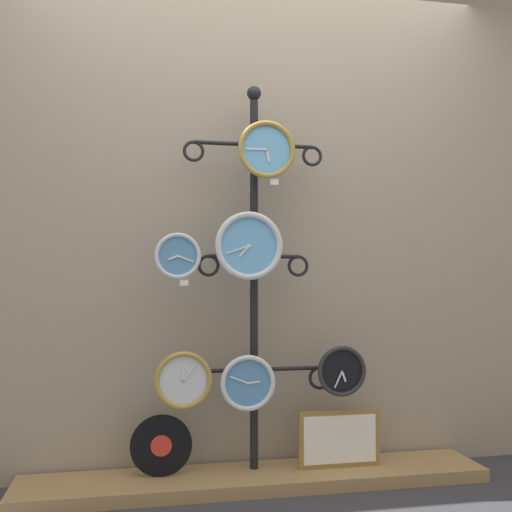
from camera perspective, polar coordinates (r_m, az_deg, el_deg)
name	(u,v)px	position (r m, az deg, el deg)	size (l,w,h in m)	color
shop_wall	(248,195)	(3.09, -0.76, 5.81)	(4.40, 0.04, 2.80)	gray
low_shelf	(256,479)	(3.00, 0.04, -20.45)	(2.20, 0.36, 0.06)	#9E7A4C
display_stand	(254,328)	(2.92, -0.19, -6.88)	(0.78, 0.32, 1.92)	black
clock_top_center	(267,150)	(2.89, 1.01, 10.09)	(0.28, 0.04, 0.28)	#60A8DB
clock_middle_left	(178,256)	(2.79, -7.47, 0.02)	(0.22, 0.04, 0.22)	#4C84B2
clock_middle_center	(249,246)	(2.80, -0.68, 0.98)	(0.32, 0.04, 0.32)	#60A8DB
clock_bottom_left	(183,380)	(2.80, -6.95, -11.66)	(0.26, 0.04, 0.26)	silver
clock_bottom_center	(248,383)	(2.85, -0.79, -11.99)	(0.26, 0.04, 0.26)	#4C84B2
clock_bottom_right	(341,371)	(2.94, 8.15, -10.79)	(0.24, 0.04, 0.24)	black
vinyl_record	(161,446)	(2.92, -9.02, -17.41)	(0.28, 0.01, 0.28)	black
picture_frame	(339,439)	(3.05, 7.95, -16.86)	(0.41, 0.02, 0.27)	olive
price_tag_upper	(274,182)	(2.87, 1.76, 7.08)	(0.04, 0.00, 0.03)	white
price_tag_mid	(184,283)	(2.78, -6.87, -2.53)	(0.04, 0.00, 0.03)	white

